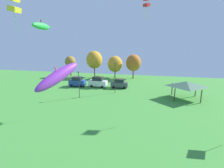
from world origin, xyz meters
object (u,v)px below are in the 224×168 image
Objects in this scene: kite_flying_1 at (14,4)px; light_post_1 at (79,83)px; parked_car_leftmost at (77,82)px; parked_car_second_from_left at (98,82)px; treeline_tree_2 at (115,64)px; kite_flying_8 at (58,76)px; kite_flying_7 at (41,26)px; treeline_tree_3 at (133,63)px; park_pavilion at (186,84)px; treeline_tree_0 at (70,62)px; parked_car_third_from_left at (119,83)px; light_post_0 at (115,76)px; treeline_tree_1 at (94,60)px; kite_flying_0 at (147,2)px.

kite_flying_1 is 1.14× the size of light_post_1.
kite_flying_1 is 21.53m from parked_car_leftmost.
treeline_tree_2 is (1.80, 12.80, 3.00)m from parked_car_second_from_left.
kite_flying_7 is at bearing 126.11° from kite_flying_8.
kite_flying_8 is 35.25m from parked_car_leftmost.
treeline_tree_3 is (7.61, 12.46, 3.57)m from parked_car_second_from_left.
park_pavilion is at bearing -44.88° from treeline_tree_2.
treeline_tree_2 reaches higher than treeline_tree_0.
kite_flying_1 is 1.67× the size of kite_flying_7.
park_pavilion is at bearing -9.34° from parked_car_second_from_left.
light_post_1 reaches higher than parked_car_third_from_left.
light_post_1 is (-21.09, -3.90, 0.04)m from park_pavilion.
treeline_tree_2 is (-5.67, 45.02, -5.02)m from kite_flying_8.
kite_flying_8 is 0.57× the size of light_post_1.
treeline_tree_3 is (2.41, 16.65, 1.05)m from light_post_0.
treeline_tree_1 reaches higher than light_post_0.
kite_flying_7 is 0.45× the size of treeline_tree_1.
kite_flying_0 is 0.51× the size of treeline_tree_2.
light_post_0 is at bearing 176.20° from park_pavilion.
treeline_tree_0 is 0.80× the size of treeline_tree_1.
treeline_tree_3 is (8.87, 21.51, 1.76)m from light_post_1.
park_pavilion is 1.12× the size of light_post_1.
treeline_tree_2 is (2.08, 34.39, -8.72)m from kite_flying_7.
light_post_0 is (15.32, 9.72, -13.50)m from kite_flying_1.
treeline_tree_0 is at bearing 144.48° from parked_car_third_from_left.
kite_flying_0 is 21.83m from parked_car_second_from_left.
parked_car_leftmost is at bearing 160.41° from light_post_0.
park_pavilion is at bearing 65.45° from kite_flying_8.
treeline_tree_2 is (14.69, 1.05, -0.45)m from treeline_tree_0.
treeline_tree_0 is at bearing 96.18° from kite_flying_1.
parked_car_leftmost is at bearing 154.10° from kite_flying_0.
parked_car_second_from_left is 17.79m from treeline_tree_0.
kite_flying_8 is 0.73× the size of parked_car_third_from_left.
parked_car_third_from_left is 0.64× the size of treeline_tree_0.
kite_flying_7 is 0.56× the size of treeline_tree_0.
kite_flying_1 reaches higher than treeline_tree_2.
kite_flying_0 is 17.21m from park_pavilion.
treeline_tree_0 is 20.52m from treeline_tree_3.
light_post_0 is (5.49, 17.40, -9.20)m from kite_flying_7.
kite_flying_8 is 0.45× the size of treeline_tree_2.
kite_flying_8 is at bearing -85.39° from light_post_0.
treeline_tree_2 is (11.91, 26.71, -13.02)m from kite_flying_1.
kite_flying_1 is 0.91× the size of light_post_0.
treeline_tree_3 is at bearing 100.45° from kite_flying_0.
parked_car_leftmost is 0.69× the size of park_pavilion.
light_post_1 is at bearing 94.44° from kite_flying_7.
light_post_0 is at bearing -20.40° from parked_car_leftmost.
park_pavilion is (19.83, -5.16, 1.78)m from parked_car_second_from_left.
kite_flying_8 reaches higher than parked_car_second_from_left.
light_post_1 reaches higher than parked_car_leftmost.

